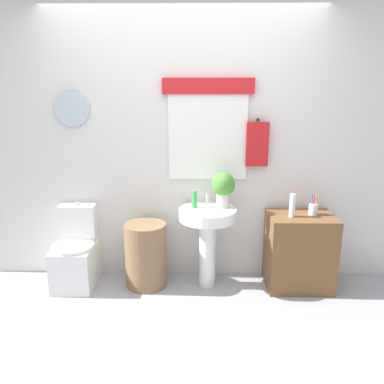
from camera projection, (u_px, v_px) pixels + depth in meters
ground_plane at (179, 341)px, 2.79m from camera, size 8.00×8.00×0.00m
back_wall at (184, 143)px, 3.57m from camera, size 4.40×0.18×2.60m
toilet at (77, 254)px, 3.59m from camera, size 0.38×0.51×0.76m
laundry_hamper at (146, 255)px, 3.54m from camera, size 0.39×0.39×0.61m
pedestal_sink at (208, 228)px, 3.47m from camera, size 0.52×0.52×0.75m
faucet at (207, 200)px, 3.53m from camera, size 0.03×0.03×0.10m
wooden_cabinet at (299, 251)px, 3.51m from camera, size 0.59×0.44×0.70m
soap_bottle at (194, 199)px, 3.45m from camera, size 0.05×0.05×0.15m
potted_plant at (223, 187)px, 3.43m from camera, size 0.21×0.21×0.32m
lotion_bottle at (292, 205)px, 3.36m from camera, size 0.05×0.05×0.21m
toothbrush_cup at (313, 209)px, 3.43m from camera, size 0.08×0.08×0.19m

